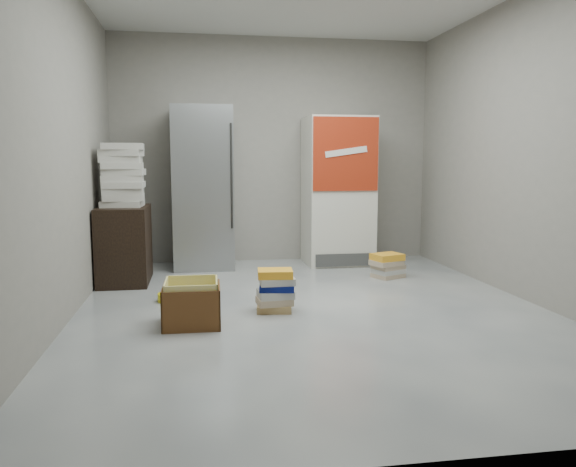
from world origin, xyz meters
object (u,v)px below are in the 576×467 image
(coke_cooler, at_px, (338,191))
(phonebook_stack_main, at_px, (276,290))
(steel_fridge, at_px, (203,188))
(wood_shelf, at_px, (125,245))
(cardboard_box, at_px, (192,307))

(coke_cooler, distance_m, phonebook_stack_main, 2.49)
(steel_fridge, height_order, wood_shelf, steel_fridge)
(coke_cooler, relative_size, wood_shelf, 2.25)
(steel_fridge, distance_m, cardboard_box, 2.55)
(phonebook_stack_main, distance_m, cardboard_box, 0.76)
(phonebook_stack_main, bearing_deg, steel_fridge, 107.53)
(phonebook_stack_main, height_order, cardboard_box, phonebook_stack_main)
(steel_fridge, relative_size, coke_cooler, 1.06)
(coke_cooler, bearing_deg, phonebook_stack_main, -116.83)
(steel_fridge, height_order, phonebook_stack_main, steel_fridge)
(steel_fridge, bearing_deg, wood_shelf, -138.69)
(wood_shelf, bearing_deg, phonebook_stack_main, -44.96)
(steel_fridge, distance_m, coke_cooler, 1.65)
(wood_shelf, distance_m, cardboard_box, 1.85)
(steel_fridge, bearing_deg, phonebook_stack_main, -74.93)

